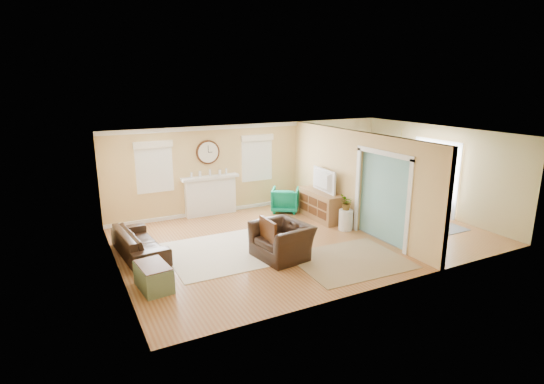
# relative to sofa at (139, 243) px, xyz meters

# --- Properties ---
(floor) EXTENTS (9.00, 9.00, 0.00)m
(floor) POSITION_rel_sofa_xyz_m (3.96, -0.72, -0.30)
(floor) COLOR brown
(floor) RESTS_ON ground
(wall_back) EXTENTS (9.00, 0.02, 2.60)m
(wall_back) POSITION_rel_sofa_xyz_m (3.96, 2.28, 1.00)
(wall_back) COLOR tan
(wall_back) RESTS_ON ground
(wall_front) EXTENTS (9.00, 0.02, 2.60)m
(wall_front) POSITION_rel_sofa_xyz_m (3.96, -3.72, 1.00)
(wall_front) COLOR tan
(wall_front) RESTS_ON ground
(wall_left) EXTENTS (0.02, 6.00, 2.60)m
(wall_left) POSITION_rel_sofa_xyz_m (-0.54, -0.72, 1.00)
(wall_left) COLOR tan
(wall_left) RESTS_ON ground
(wall_right) EXTENTS (0.02, 6.00, 2.60)m
(wall_right) POSITION_rel_sofa_xyz_m (8.46, -0.72, 1.00)
(wall_right) COLOR tan
(wall_right) RESTS_ON ground
(ceiling) EXTENTS (9.00, 6.00, 0.02)m
(ceiling) POSITION_rel_sofa_xyz_m (3.96, -0.72, 2.30)
(ceiling) COLOR white
(ceiling) RESTS_ON wall_back
(partition) EXTENTS (0.17, 6.00, 2.60)m
(partition) POSITION_rel_sofa_xyz_m (5.47, -0.44, 1.06)
(partition) COLOR tan
(partition) RESTS_ON ground
(fireplace) EXTENTS (1.70, 0.30, 1.17)m
(fireplace) POSITION_rel_sofa_xyz_m (2.46, 2.16, 0.30)
(fireplace) COLOR white
(fireplace) RESTS_ON ground
(wall_clock) EXTENTS (0.70, 0.07, 0.70)m
(wall_clock) POSITION_rel_sofa_xyz_m (2.46, 2.25, 1.55)
(wall_clock) COLOR #482911
(wall_clock) RESTS_ON wall_back
(window_left) EXTENTS (1.05, 0.13, 1.42)m
(window_left) POSITION_rel_sofa_xyz_m (0.91, 2.24, 1.36)
(window_left) COLOR white
(window_left) RESTS_ON wall_back
(window_right) EXTENTS (1.05, 0.13, 1.42)m
(window_right) POSITION_rel_sofa_xyz_m (4.01, 2.24, 1.36)
(window_right) COLOR white
(window_right) RESTS_ON wall_back
(french_doors) EXTENTS (0.06, 1.70, 2.20)m
(french_doors) POSITION_rel_sofa_xyz_m (8.41, -0.72, 0.80)
(french_doors) COLOR white
(french_doors) RESTS_ON ground
(pendant) EXTENTS (0.30, 0.30, 0.55)m
(pendant) POSITION_rel_sofa_xyz_m (6.96, -0.72, 1.90)
(pendant) COLOR gold
(pendant) RESTS_ON ceiling
(rug_cream) EXTENTS (2.78, 2.42, 0.01)m
(rug_cream) POSITION_rel_sofa_xyz_m (1.87, -0.73, -0.29)
(rug_cream) COLOR #F3EBCE
(rug_cream) RESTS_ON floor
(rug_jute) EXTENTS (2.45, 2.04, 0.01)m
(rug_jute) POSITION_rel_sofa_xyz_m (4.04, -2.44, -0.29)
(rug_jute) COLOR tan
(rug_jute) RESTS_ON floor
(rug_grey) EXTENTS (2.63, 3.28, 0.01)m
(rug_grey) POSITION_rel_sofa_xyz_m (6.80, -0.70, -0.29)
(rug_grey) COLOR slate
(rug_grey) RESTS_ON floor
(sofa) EXTENTS (0.99, 2.13, 0.60)m
(sofa) POSITION_rel_sofa_xyz_m (0.00, 0.00, 0.00)
(sofa) COLOR black
(sofa) RESTS_ON floor
(eames_chair) EXTENTS (1.22, 1.35, 0.78)m
(eames_chair) POSITION_rel_sofa_xyz_m (2.81, -1.57, 0.09)
(eames_chair) COLOR black
(eames_chair) RESTS_ON floor
(green_chair) EXTENTS (1.09, 1.09, 0.72)m
(green_chair) POSITION_rel_sofa_xyz_m (4.56, 1.44, 0.06)
(green_chair) COLOR #138269
(green_chair) RESTS_ON floor
(trunk) EXTENTS (0.61, 0.90, 0.49)m
(trunk) POSITION_rel_sofa_xyz_m (-0.07, -1.77, -0.06)
(trunk) COLOR gray
(trunk) RESTS_ON floor
(credenza) EXTENTS (0.53, 1.57, 0.80)m
(credenza) POSITION_rel_sofa_xyz_m (5.11, 0.34, 0.10)
(credenza) COLOR olive
(credenza) RESTS_ON floor
(tv) EXTENTS (0.21, 1.14, 0.65)m
(tv) POSITION_rel_sofa_xyz_m (5.09, 0.34, 0.83)
(tv) COLOR black
(tv) RESTS_ON credenza
(garden_stool) EXTENTS (0.37, 0.37, 0.55)m
(garden_stool) POSITION_rel_sofa_xyz_m (5.17, -0.76, -0.03)
(garden_stool) COLOR white
(garden_stool) RESTS_ON floor
(potted_plant) EXTENTS (0.49, 0.49, 0.41)m
(potted_plant) POSITION_rel_sofa_xyz_m (5.17, -0.76, 0.45)
(potted_plant) COLOR #337F33
(potted_plant) RESTS_ON garden_stool
(dining_table) EXTENTS (1.29, 2.05, 0.68)m
(dining_table) POSITION_rel_sofa_xyz_m (6.80, -0.70, 0.04)
(dining_table) COLOR #482911
(dining_table) RESTS_ON floor
(dining_chair_n) EXTENTS (0.52, 0.52, 0.94)m
(dining_chair_n) POSITION_rel_sofa_xyz_m (6.85, 0.38, 0.25)
(dining_chair_n) COLOR slate
(dining_chair_n) RESTS_ON floor
(dining_chair_s) EXTENTS (0.47, 0.47, 0.95)m
(dining_chair_s) POSITION_rel_sofa_xyz_m (6.88, -1.71, 0.26)
(dining_chair_s) COLOR slate
(dining_chair_s) RESTS_ON floor
(dining_chair_w) EXTENTS (0.53, 0.53, 1.02)m
(dining_chair_w) POSITION_rel_sofa_xyz_m (6.13, -0.67, 0.30)
(dining_chair_w) COLOR white
(dining_chair_w) RESTS_ON floor
(dining_chair_e) EXTENTS (0.49, 0.49, 0.91)m
(dining_chair_e) POSITION_rel_sofa_xyz_m (7.35, -0.67, 0.23)
(dining_chair_e) COLOR slate
(dining_chair_e) RESTS_ON floor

